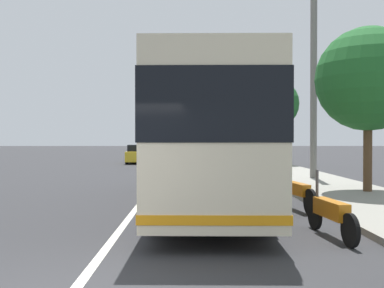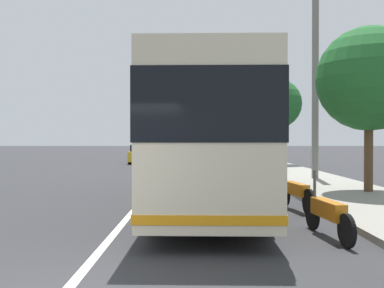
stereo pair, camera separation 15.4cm
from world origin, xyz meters
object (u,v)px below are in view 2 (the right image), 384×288
Objects in this scene: motorcycle_mid_row at (328,214)px; roadside_tree_far_block at (276,104)px; coach_bus at (206,134)px; car_ahead_same_lane at (142,154)px; utility_pole at (315,89)px; car_side_street at (204,152)px; car_oncoming at (204,158)px; car_far_distant at (161,151)px; roadside_tree_mid_block at (369,79)px; motorcycle_angled at (296,193)px.

motorcycle_mid_row is 0.36× the size of roadside_tree_far_block.
coach_bus is 22.16m from car_ahead_same_lane.
motorcycle_mid_row is at bearing 171.87° from roadside_tree_far_block.
utility_pole is at bearing 178.56° from roadside_tree_far_block.
coach_bus is 2.52× the size of car_side_street.
car_oncoming is at bearing -0.06° from coach_bus.
car_far_distant is 29.11m from roadside_tree_mid_block.
motorcycle_mid_row is 0.26× the size of utility_pole.
roadside_tree_mid_block is (2.21, -5.44, 1.84)m from coach_bus.
car_side_street is 0.78× the size of roadside_tree_mid_block.
car_oncoming is 0.80× the size of roadside_tree_mid_block.
car_oncoming is (13.98, -0.30, -1.29)m from coach_bus.
roadside_tree_far_block is at bearing 66.02° from car_ahead_same_lane.
car_ahead_same_lane reaches higher than car_far_distant.
car_ahead_same_lane is at bearing 28.37° from car_oncoming.
roadside_tree_mid_block is at bearing -54.75° from motorcycle_angled.
motorcycle_mid_row is 0.46× the size of car_far_distant.
motorcycle_mid_row is at bearing -176.59° from car_oncoming.
roadside_tree_mid_block is (-24.72, -4.89, 3.13)m from car_side_street.
car_oncoming is at bearing 28.86° from car_ahead_same_lane.
car_far_distant is 15.23m from roadside_tree_far_block.
car_ahead_same_lane is (25.73, 6.54, 0.23)m from motorcycle_mid_row.
coach_bus reaches higher than motorcycle_mid_row.
roadside_tree_mid_block is at bearing -33.95° from motorcycle_mid_row.
coach_bus is at bearing 112.07° from roadside_tree_mid_block.
car_ahead_same_lane is at bearing 33.02° from utility_pole.
motorcycle_mid_row is 26.55m from car_ahead_same_lane.
car_far_distant reaches higher than motorcycle_angled.
roadside_tree_mid_block is 15.62m from roadside_tree_far_block.
motorcycle_angled is 0.52× the size of car_side_street.
car_side_street is 4.89m from car_far_distant.
roadside_tree_mid_block reaches higher than motorcycle_mid_row.
car_oncoming reaches higher than motorcycle_mid_row.
car_oncoming is 8.92m from utility_pole.
utility_pole is (5.03, 0.39, 0.25)m from roadside_tree_mid_block.
roadside_tree_far_block reaches higher than car_oncoming.
car_oncoming is 0.74× the size of roadside_tree_far_block.
car_oncoming reaches higher than car_ahead_same_lane.
car_oncoming reaches higher than motorcycle_angled.
car_far_distant is at bearing 10.74° from car_oncoming.
car_ahead_same_lane reaches higher than motorcycle_mid_row.
motorcycle_angled is 31.18m from car_far_distant.
car_oncoming is at bearing -0.46° from motorcycle_mid_row.
car_ahead_same_lane is 9.00m from car_oncoming.
coach_bus is 14.04m from car_oncoming.
roadside_tree_far_block is (18.72, -3.00, 3.80)m from motorcycle_angled.
car_side_street is (5.24, -4.90, 0.04)m from car_ahead_same_lane.
utility_pole reaches higher than car_oncoming.
roadside_tree_mid_block is at bearing -172.35° from car_side_street.
car_ahead_same_lane is at bearing 7.76° from motorcycle_mid_row.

